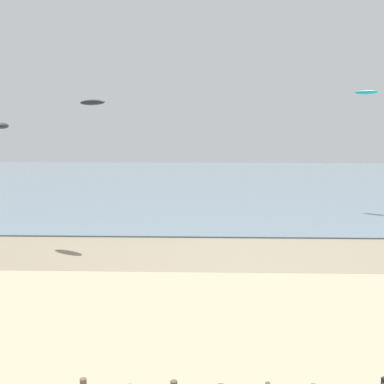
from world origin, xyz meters
The scene contains 5 objects.
wet_sand_strip centered at (0.00, 22.92, 0.00)m, with size 120.00×8.36×0.01m, color #84755B.
sea centered at (0.00, 62.10, 0.05)m, with size 160.00×70.00×0.10m, color slate.
kite_aloft_1 centered at (17.06, 42.49, 10.85)m, with size 2.26×0.72×0.36m, color #19B2B7.
kite_aloft_2 centered at (-5.92, 27.94, 9.30)m, with size 2.37×0.76×0.38m, color black.
kite_aloft_5 centered at (-15.04, 34.43, 7.70)m, with size 3.32×1.06×0.53m, color black.
Camera 1 is at (2.19, -7.70, 7.75)m, focal length 48.10 mm.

